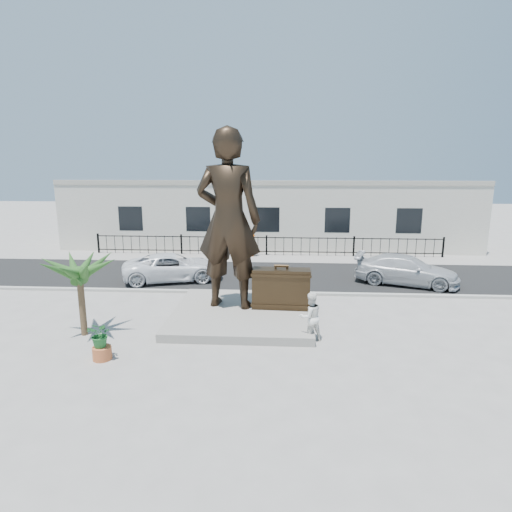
{
  "coord_description": "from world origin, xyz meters",
  "views": [
    {
      "loc": [
        0.99,
        -13.94,
        5.78
      ],
      "look_at": [
        0.0,
        2.0,
        2.3
      ],
      "focal_mm": 30.0,
      "sensor_mm": 36.0,
      "label": 1
    }
  ],
  "objects_px": {
    "tourist": "(310,317)",
    "car_white": "(173,267)",
    "statue": "(228,220)",
    "suitcase": "(281,288)"
  },
  "relations": [
    {
      "from": "tourist",
      "to": "car_white",
      "type": "relative_size",
      "value": 0.34
    },
    {
      "from": "statue",
      "to": "car_white",
      "type": "relative_size",
      "value": 1.4
    },
    {
      "from": "suitcase",
      "to": "tourist",
      "type": "xyz_separation_m",
      "value": [
        0.98,
        -2.37,
        -0.24
      ]
    },
    {
      "from": "car_white",
      "to": "suitcase",
      "type": "bearing_deg",
      "value": -146.35
    },
    {
      "from": "tourist",
      "to": "car_white",
      "type": "height_order",
      "value": "tourist"
    },
    {
      "from": "tourist",
      "to": "car_white",
      "type": "distance_m",
      "value": 9.53
    },
    {
      "from": "suitcase",
      "to": "tourist",
      "type": "relative_size",
      "value": 1.32
    },
    {
      "from": "suitcase",
      "to": "car_white",
      "type": "relative_size",
      "value": 0.45
    },
    {
      "from": "statue",
      "to": "car_white",
      "type": "height_order",
      "value": "statue"
    },
    {
      "from": "car_white",
      "to": "tourist",
      "type": "bearing_deg",
      "value": -153.31
    }
  ]
}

